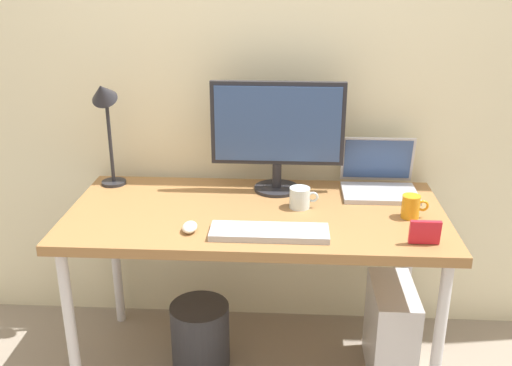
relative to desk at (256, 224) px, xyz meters
The scene contains 13 objects.
ground_plane 0.70m from the desk, ahead, with size 6.00×6.00×0.00m, color gray.
back_wall 0.74m from the desk, 90.00° to the left, with size 4.40×0.04×2.60m, color beige.
desk is the anchor object (origin of this frame).
monitor 0.42m from the desk, 71.36° to the left, with size 0.57×0.20×0.48m.
laptop 0.59m from the desk, 25.31° to the left, with size 0.32×0.26×0.23m.
desk_lamp 0.82m from the desk, 160.63° to the left, with size 0.11×0.16×0.50m.
keyboard 0.25m from the desk, 74.44° to the right, with size 0.44×0.14×0.02m, color #B2B2B7.
mouse 0.33m from the desk, 138.72° to the right, with size 0.06×0.09×0.03m, color silver.
coffee_mug 0.63m from the desk, ahead, with size 0.11×0.07×0.09m.
glass_cup 0.21m from the desk, 13.26° to the left, with size 0.12×0.08×0.09m.
photo_frame 0.68m from the desk, 23.40° to the right, with size 0.11×0.02×0.09m, color red.
computer_tower 0.76m from the desk, ahead, with size 0.18×0.36×0.42m, color silver.
wastebasket 0.60m from the desk, behind, with size 0.26×0.26×0.30m, color #333338.
Camera 1 is at (0.13, -2.16, 1.70)m, focal length 40.65 mm.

